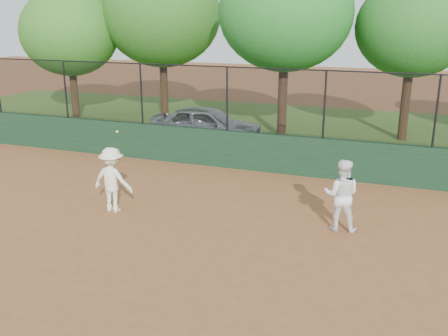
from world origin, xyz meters
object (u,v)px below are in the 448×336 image
(parked_car, at_px, (207,125))
(tree_3, at_px, (413,28))
(player_main, at_px, (112,180))
(tree_2, at_px, (285,13))
(tree_0, at_px, (69,32))
(player_second, at_px, (341,195))
(tree_1, at_px, (161,15))

(parked_car, height_order, tree_3, tree_3)
(player_main, xyz_separation_m, tree_2, (2.00, 9.12, 3.95))
(tree_0, xyz_separation_m, tree_3, (14.85, 0.50, 0.31))
(parked_car, bearing_deg, tree_2, -54.22)
(player_second, xyz_separation_m, player_main, (-5.43, -0.80, -0.01))
(player_main, bearing_deg, tree_1, 110.69)
(parked_car, xyz_separation_m, player_main, (0.38, -7.08, 0.09))
(player_second, distance_m, player_main, 5.48)
(parked_car, relative_size, tree_0, 0.71)
(parked_car, distance_m, tree_0, 8.99)
(tree_0, distance_m, tree_3, 14.86)
(parked_car, relative_size, tree_1, 0.60)
(player_second, distance_m, tree_0, 16.74)
(tree_1, relative_size, tree_2, 1.01)
(parked_car, relative_size, player_second, 2.56)
(player_main, height_order, tree_3, tree_3)
(player_main, bearing_deg, tree_2, 77.60)
(player_main, bearing_deg, tree_3, 57.72)
(player_second, distance_m, tree_3, 10.21)
(tree_3, bearing_deg, tree_0, -178.07)
(tree_2, xyz_separation_m, tree_3, (4.54, 1.24, -0.53))
(player_second, height_order, tree_2, tree_2)
(parked_car, bearing_deg, tree_1, 38.16)
(player_main, bearing_deg, tree_0, 130.12)
(player_second, bearing_deg, parked_car, -51.41)
(tree_2, distance_m, tree_3, 4.74)
(parked_car, distance_m, player_main, 7.10)
(player_main, height_order, tree_0, tree_0)
(tree_1, distance_m, tree_2, 6.62)
(player_second, xyz_separation_m, tree_2, (-3.42, 8.32, 3.93))
(player_second, distance_m, tree_1, 14.77)
(parked_car, relative_size, tree_2, 0.61)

